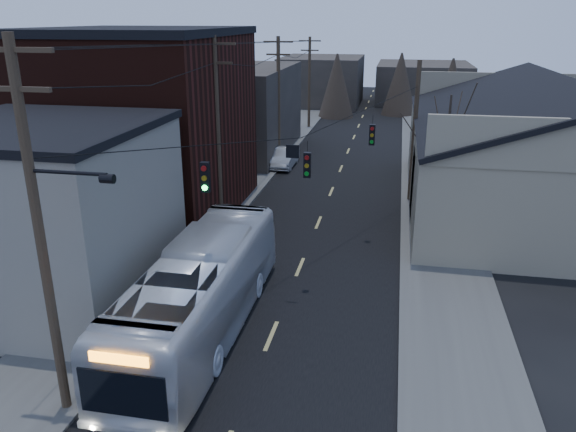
% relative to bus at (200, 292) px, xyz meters
% --- Properties ---
extents(road_surface, '(9.00, 110.00, 0.02)m').
position_rel_bus_xyz_m(road_surface, '(2.48, 22.27, -1.64)').
color(road_surface, black).
rests_on(road_surface, ground).
extents(sidewalk_left, '(4.00, 110.00, 0.12)m').
position_rel_bus_xyz_m(sidewalk_left, '(-4.02, 22.27, -1.59)').
color(sidewalk_left, '#474744').
rests_on(sidewalk_left, ground).
extents(sidewalk_right, '(4.00, 110.00, 0.12)m').
position_rel_bus_xyz_m(sidewalk_right, '(8.98, 22.27, -1.59)').
color(sidewalk_right, '#474744').
rests_on(sidewalk_right, ground).
extents(building_clapboard, '(8.00, 8.00, 7.00)m').
position_rel_bus_xyz_m(building_clapboard, '(-6.52, 1.27, 1.85)').
color(building_clapboard, slate).
rests_on(building_clapboard, ground).
extents(building_brick, '(10.00, 12.00, 10.00)m').
position_rel_bus_xyz_m(building_brick, '(-7.52, 12.27, 3.35)').
color(building_brick, black).
rests_on(building_brick, ground).
extents(building_left_far, '(9.00, 14.00, 7.00)m').
position_rel_bus_xyz_m(building_left_far, '(-7.02, 28.27, 1.85)').
color(building_left_far, '#302C26').
rests_on(building_left_far, ground).
extents(warehouse, '(16.16, 20.60, 7.73)m').
position_rel_bus_xyz_m(warehouse, '(15.48, 17.27, 1.04)').
color(warehouse, gray).
rests_on(warehouse, ground).
extents(building_far_left, '(10.00, 12.00, 6.00)m').
position_rel_bus_xyz_m(building_far_left, '(-3.52, 57.27, 1.35)').
color(building_far_left, '#302C26').
rests_on(building_far_left, ground).
extents(building_far_right, '(12.00, 14.00, 5.00)m').
position_rel_bus_xyz_m(building_far_right, '(9.48, 62.27, 0.85)').
color(building_far_right, '#302C26').
rests_on(building_far_right, ground).
extents(bare_tree, '(0.40, 0.40, 7.20)m').
position_rel_bus_xyz_m(bare_tree, '(8.98, 12.27, 1.95)').
color(bare_tree, black).
rests_on(bare_tree, ground).
extents(utility_lines, '(11.24, 45.28, 10.50)m').
position_rel_bus_xyz_m(utility_lines, '(-0.63, 16.41, 3.30)').
color(utility_lines, '#382B1E').
rests_on(utility_lines, ground).
extents(bus, '(2.82, 11.89, 3.31)m').
position_rel_bus_xyz_m(bus, '(0.00, 0.00, 0.00)').
color(bus, silver).
rests_on(bus, ground).
extents(parked_car, '(1.59, 4.44, 1.46)m').
position_rel_bus_xyz_m(parked_car, '(-1.81, 24.07, -0.93)').
color(parked_car, '#9B9DA2').
rests_on(parked_car, ground).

